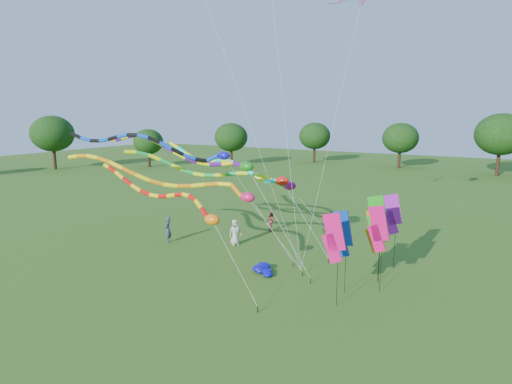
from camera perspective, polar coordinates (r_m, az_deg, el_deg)
The scene contains 18 objects.
ground at distance 23.00m, azimuth -4.09°, elevation -12.97°, with size 160.00×160.00×0.00m, color #2A5B18.
tree_ring at distance 23.59m, azimuth -9.99°, elevation 1.16°, with size 118.05×114.75×9.56m.
tube_kite_red at distance 24.25m, azimuth -11.37°, elevation -0.77°, with size 12.69×2.75×6.44m.
tube_kite_orange at distance 26.48m, azimuth -10.70°, elevation 1.57°, with size 15.29×3.17×7.15m.
tube_kite_purple at distance 25.98m, azimuth -8.99°, elevation 5.08°, with size 14.42×1.36×8.43m.
tube_kite_blue at distance 25.82m, azimuth -12.08°, elevation 5.82°, with size 12.52×5.19×8.54m.
tube_kite_cyan at distance 29.88m, azimuth -2.89°, elevation 3.31°, with size 14.02×2.22×7.33m.
tube_kite_green at distance 29.54m, azimuth -3.77°, elevation 2.43°, with size 13.67×5.54×7.14m.
banner_pole_magenta_a at distance 20.46m, azimuth 10.29°, elevation -6.09°, with size 1.16×0.27×4.63m.
banner_pole_green at distance 23.75m, azimuth 15.81°, elevation -3.37°, with size 1.14×0.39×4.88m.
banner_pole_violet at distance 26.35m, azimuth 17.70°, elevation -2.86°, with size 1.13×0.43×4.54m.
banner_pole_magenta_b at distance 22.74m, azimuth 15.96°, elevation -4.78°, with size 1.16×0.14×4.58m.
banner_pole_orange at distance 24.22m, azimuth 15.66°, elevation -5.07°, with size 1.16×0.27×4.06m.
banner_pole_blue_a at distance 22.19m, azimuth 11.45°, elevation -5.49°, with size 1.16×0.29×4.37m.
blue_nylon_heap at distance 25.00m, azimuth 1.80°, elevation -10.42°, with size 1.38×1.52×0.48m.
person_a at distance 30.10m, azimuth -2.79°, elevation -5.37°, with size 0.88×0.58×1.81m, color beige.
person_b at distance 31.27m, azimuth -11.67°, elevation -4.94°, with size 0.67×0.44×1.84m, color #41435B.
person_c at distance 33.52m, azimuth 2.15°, elevation -3.87°, with size 0.78×0.61×1.61m, color #973A37.
Camera 1 is at (11.88, -17.41, 9.20)m, focal length 30.00 mm.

